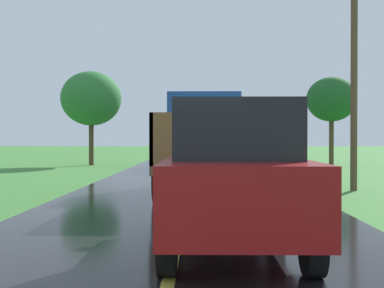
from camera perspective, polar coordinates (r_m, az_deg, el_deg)
name	(u,v)px	position (r m, az deg, el deg)	size (l,w,h in m)	color
banana_truck_near	(204,141)	(13.78, 1.41, 0.34)	(2.38, 5.82, 2.80)	#2D2D30
banana_truck_far	(200,140)	(26.09, 0.95, 0.46)	(2.38, 5.81, 2.80)	#2D2D30
utility_pole_roadside	(354,68)	(15.53, 18.19, 8.30)	(2.01, 0.20, 6.68)	brown
roadside_tree_near_left	(331,100)	(30.61, 15.80, 4.96)	(2.95, 2.95, 5.22)	#4C3823
roadside_tree_mid_right	(91,99)	(29.33, -11.56, 5.14)	(3.49, 3.49, 5.44)	#4C3823
following_car	(232,175)	(6.47, 4.67, -3.59)	(1.74, 4.10, 1.92)	maroon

